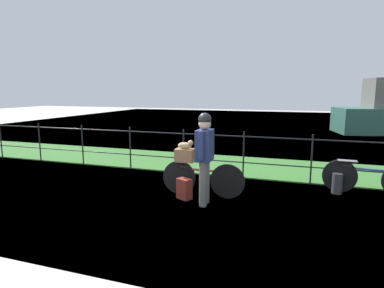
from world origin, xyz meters
name	(u,v)px	position (x,y,z in m)	size (l,w,h in m)	color
ground_plane	(142,203)	(0.00, 0.00, 0.00)	(60.00, 60.00, 0.00)	#B2ADA3
grass_strip	(198,163)	(0.00, 3.48, 0.01)	(27.00, 2.40, 0.03)	#38702D
harbor_water	(248,128)	(0.00, 12.64, 0.00)	(30.00, 30.00, 0.00)	#426684
iron_fence	(183,148)	(0.00, 2.25, 0.65)	(18.04, 0.04, 1.12)	black
bicycle_main	(202,178)	(0.94, 0.74, 0.36)	(1.66, 0.17, 0.68)	black
wooden_crate	(185,155)	(0.59, 0.73, 0.80)	(0.36, 0.25, 0.25)	olive
terrier_dog	(186,145)	(0.61, 0.73, 1.01)	(0.32, 0.15, 0.18)	tan
cyclist_person	(205,151)	(1.12, 0.29, 1.00)	(0.27, 0.54, 1.68)	slate
backpack_on_paving	(184,189)	(0.67, 0.46, 0.20)	(0.28, 0.18, 0.40)	maroon
mooring_bollard	(337,183)	(3.49, 1.75, 0.21)	(0.20, 0.20, 0.42)	#38383D
bicycle_parked	(368,178)	(4.07, 1.85, 0.36)	(1.75, 0.18, 0.67)	black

